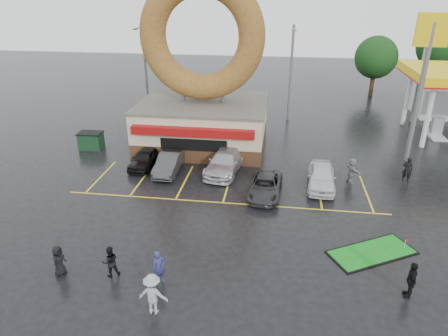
# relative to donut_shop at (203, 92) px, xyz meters

# --- Properties ---
(ground) EXTENTS (120.00, 120.00, 0.00)m
(ground) POSITION_rel_donut_shop_xyz_m (3.00, -12.97, -4.46)
(ground) COLOR black
(ground) RESTS_ON ground
(donut_shop) EXTENTS (10.20, 8.70, 13.50)m
(donut_shop) POSITION_rel_donut_shop_xyz_m (0.00, 0.00, 0.00)
(donut_shop) COLOR #472B19
(donut_shop) RESTS_ON ground
(shell_sign) EXTENTS (2.20, 0.36, 10.60)m
(shell_sign) POSITION_rel_donut_shop_xyz_m (16.00, -0.97, 2.91)
(shell_sign) COLOR slate
(shell_sign) RESTS_ON ground
(streetlight_left) EXTENTS (0.40, 2.21, 9.00)m
(streetlight_left) POSITION_rel_donut_shop_xyz_m (-7.00, 6.95, 0.32)
(streetlight_left) COLOR slate
(streetlight_left) RESTS_ON ground
(streetlight_mid) EXTENTS (0.40, 2.21, 9.00)m
(streetlight_mid) POSITION_rel_donut_shop_xyz_m (7.00, 7.95, 0.32)
(streetlight_mid) COLOR slate
(streetlight_mid) RESTS_ON ground
(streetlight_right) EXTENTS (0.40, 2.21, 9.00)m
(streetlight_right) POSITION_rel_donut_shop_xyz_m (19.00, 8.95, 0.32)
(streetlight_right) COLOR slate
(streetlight_right) RESTS_ON ground
(tree_far_c) EXTENTS (6.30, 6.30, 9.00)m
(tree_far_c) POSITION_rel_donut_shop_xyz_m (25.00, 21.03, 1.37)
(tree_far_c) COLOR #332114
(tree_far_c) RESTS_ON ground
(tree_far_d) EXTENTS (4.90, 4.90, 7.00)m
(tree_far_d) POSITION_rel_donut_shop_xyz_m (17.00, 19.03, 0.07)
(tree_far_d) COLOR #332114
(tree_far_d) RESTS_ON ground
(car_black) EXTENTS (1.85, 3.93, 1.30)m
(car_black) POSITION_rel_donut_shop_xyz_m (-3.44, -4.97, -3.81)
(car_black) COLOR black
(car_black) RESTS_ON ground
(car_dgrey) EXTENTS (1.50, 4.19, 1.38)m
(car_dgrey) POSITION_rel_donut_shop_xyz_m (-1.44, -5.62, -3.78)
(car_dgrey) COLOR #323335
(car_dgrey) RESTS_ON ground
(car_silver) EXTENTS (2.79, 5.41, 1.50)m
(car_silver) POSITION_rel_donut_shop_xyz_m (2.49, -4.97, -3.71)
(car_silver) COLOR #A9A9AE
(car_silver) RESTS_ON ground
(car_grey) EXTENTS (2.23, 4.41, 1.19)m
(car_grey) POSITION_rel_donut_shop_xyz_m (5.50, -8.11, -3.87)
(car_grey) COLOR #2F2F31
(car_grey) RESTS_ON ground
(car_white) EXTENTS (2.03, 4.46, 1.49)m
(car_white) POSITION_rel_donut_shop_xyz_m (9.13, -6.50, -3.72)
(car_white) COLOR silver
(car_white) RESTS_ON ground
(person_blue) EXTENTS (0.71, 0.70, 1.65)m
(person_blue) POSITION_rel_donut_shop_xyz_m (1.23, -17.15, -3.64)
(person_blue) COLOR navy
(person_blue) RESTS_ON ground
(person_blackjkt) EXTENTS (0.95, 0.89, 1.55)m
(person_blackjkt) POSITION_rel_donut_shop_xyz_m (-1.11, -16.98, -3.69)
(person_blackjkt) COLOR black
(person_blackjkt) RESTS_ON ground
(person_hoodie) EXTENTS (1.23, 0.73, 1.87)m
(person_hoodie) POSITION_rel_donut_shop_xyz_m (1.51, -18.93, -3.53)
(person_hoodie) COLOR #9A9B9D
(person_hoodie) RESTS_ON ground
(person_bystander) EXTENTS (0.53, 0.77, 1.53)m
(person_bystander) POSITION_rel_donut_shop_xyz_m (-3.48, -17.24, -3.70)
(person_bystander) COLOR black
(person_bystander) RESTS_ON ground
(person_cameraman) EXTENTS (0.56, 1.06, 1.73)m
(person_cameraman) POSITION_rel_donut_shop_xyz_m (12.06, -16.45, -3.60)
(person_cameraman) COLOR black
(person_cameraman) RESTS_ON ground
(person_walker_near) EXTENTS (1.13, 1.67, 1.72)m
(person_walker_near) POSITION_rel_donut_shop_xyz_m (11.19, -5.49, -3.60)
(person_walker_near) COLOR gray
(person_walker_near) RESTS_ON ground
(person_walker_far) EXTENTS (0.75, 0.63, 1.77)m
(person_walker_far) POSITION_rel_donut_shop_xyz_m (14.93, -4.86, -3.58)
(person_walker_far) COLOR black
(person_walker_far) RESTS_ON ground
(dumpster) EXTENTS (1.84, 1.26, 1.30)m
(dumpster) POSITION_rel_donut_shop_xyz_m (-8.96, -2.13, -3.81)
(dumpster) COLOR #173D21
(dumpster) RESTS_ON ground
(putting_green) EXTENTS (4.73, 3.80, 0.55)m
(putting_green) POSITION_rel_donut_shop_xyz_m (11.12, -13.55, -4.43)
(putting_green) COLOR black
(putting_green) RESTS_ON ground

